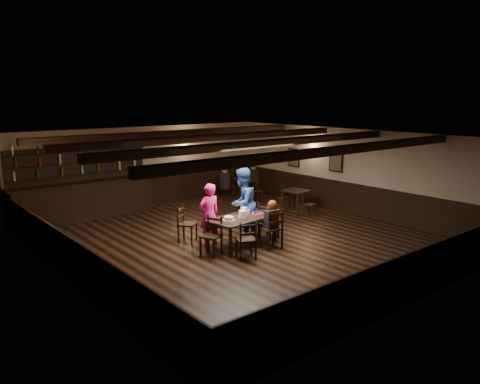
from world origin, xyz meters
TOP-DOWN VIEW (x-y plane):
  - ground at (0.00, 0.00)m, footprint 10.00×10.00m
  - room_shell at (0.01, 0.04)m, footprint 9.02×10.02m
  - dining_table at (-0.26, -0.47)m, footprint 1.89×1.12m
  - chair_near_left at (-0.83, -1.31)m, footprint 0.55×0.54m
  - chair_near_right at (0.16, -1.13)m, footprint 0.52×0.50m
  - chair_end_left at (-1.21, -0.50)m, footprint 0.54×0.55m
  - chair_end_right at (0.61, -0.41)m, footprint 0.48×0.50m
  - chair_far_pushed at (-1.19, 0.76)m, footprint 0.60×0.60m
  - woman_pink at (-0.89, 0.08)m, footprint 0.59×0.40m
  - man_blue at (0.17, 0.06)m, footprint 1.11×1.00m
  - seated_person at (0.17, -1.07)m, footprint 0.32×0.48m
  - cake at (-0.73, -0.52)m, footprint 0.29×0.29m
  - plate_stack_a at (-0.33, -0.55)m, footprint 0.19×0.19m
  - plate_stack_b at (-0.12, -0.35)m, footprint 0.16×0.16m
  - tea_light at (-0.28, -0.37)m, footprint 0.05×0.05m
  - salt_shaker at (0.04, -0.51)m, footprint 0.03×0.03m
  - pepper_shaker at (0.12, -0.48)m, footprint 0.04×0.04m
  - drink_glass at (0.02, -0.34)m, footprint 0.08×0.08m
  - menu_red at (0.24, -0.47)m, footprint 0.32×0.23m
  - menu_blue at (0.31, -0.27)m, footprint 0.37×0.32m
  - bar_counter at (-2.29, 4.72)m, footprint 4.45×0.70m
  - back_table_a at (3.21, 1.03)m, footprint 0.80×0.80m
  - back_table_b at (3.26, 3.65)m, footprint 0.93×0.93m
  - bg_patron_left at (2.48, 3.84)m, footprint 0.33×0.44m
  - bg_patron_right at (3.83, 3.85)m, footprint 0.29×0.41m

SIDE VIEW (x-z plane):
  - ground at x=0.00m, z-range 0.00..0.00m
  - chair_near_left at x=-0.83m, z-range 0.08..0.99m
  - chair_end_left at x=-1.21m, z-range 0.08..1.00m
  - chair_far_pushed at x=-1.19m, z-range 0.08..1.02m
  - chair_end_right at x=0.61m, z-range 0.08..1.04m
  - chair_near_right at x=0.16m, z-range 0.08..1.08m
  - back_table_a at x=3.21m, z-range 0.27..1.02m
  - back_table_b at x=3.26m, z-range 0.27..1.02m
  - dining_table at x=-0.26m, z-range 0.31..1.06m
  - bar_counter at x=-2.29m, z-range -0.37..1.83m
  - menu_red at x=0.24m, z-range 0.75..0.76m
  - menu_blue at x=0.31m, z-range 0.75..0.76m
  - tea_light at x=-0.28m, z-range 0.74..0.81m
  - salt_shaker at x=0.04m, z-range 0.75..0.83m
  - cake at x=-0.73m, z-range 0.75..0.84m
  - woman_pink at x=-0.89m, z-range 0.00..1.59m
  - pepper_shaker at x=0.12m, z-range 0.75..0.85m
  - seated_person at x=0.17m, z-range 0.42..1.20m
  - drink_glass at x=0.02m, z-range 0.75..0.87m
  - plate_stack_a at x=-0.33m, z-range 0.75..0.94m
  - plate_stack_b at x=-0.12m, z-range 0.75..0.94m
  - bg_patron_right at x=3.83m, z-range 0.47..1.25m
  - bg_patron_left at x=2.48m, z-range 0.47..1.27m
  - man_blue at x=0.17m, z-range 0.00..1.87m
  - room_shell at x=0.01m, z-range 0.39..3.10m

